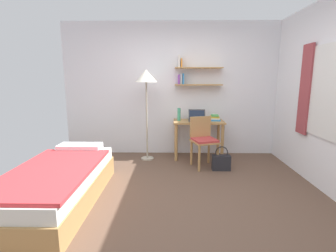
{
  "coord_description": "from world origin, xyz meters",
  "views": [
    {
      "loc": [
        -0.05,
        -3.0,
        1.52
      ],
      "look_at": [
        -0.11,
        0.51,
        0.85
      ],
      "focal_mm": 26.71,
      "sensor_mm": 36.0,
      "label": 1
    }
  ],
  "objects_px": {
    "water_bottle": "(179,114)",
    "handbag": "(221,162)",
    "bed": "(59,184)",
    "book_stack": "(215,118)",
    "laptop": "(197,118)",
    "standing_lamp": "(146,81)",
    "desk_chair": "(203,139)",
    "desk": "(198,129)"
  },
  "relations": [
    {
      "from": "water_bottle",
      "to": "handbag",
      "type": "height_order",
      "value": "water_bottle"
    },
    {
      "from": "desk_chair",
      "to": "laptop",
      "type": "height_order",
      "value": "laptop"
    },
    {
      "from": "bed",
      "to": "laptop",
      "type": "distance_m",
      "value": 2.67
    },
    {
      "from": "desk",
      "to": "book_stack",
      "type": "xyz_separation_m",
      "value": [
        0.31,
        0.04,
        0.2
      ]
    },
    {
      "from": "desk",
      "to": "book_stack",
      "type": "height_order",
      "value": "book_stack"
    },
    {
      "from": "desk_chair",
      "to": "laptop",
      "type": "xyz_separation_m",
      "value": [
        -0.07,
        0.48,
        0.29
      ]
    },
    {
      "from": "desk_chair",
      "to": "laptop",
      "type": "relative_size",
      "value": 2.67
    },
    {
      "from": "water_bottle",
      "to": "desk",
      "type": "bearing_deg",
      "value": -3.64
    },
    {
      "from": "desk",
      "to": "standing_lamp",
      "type": "distance_m",
      "value": 1.34
    },
    {
      "from": "bed",
      "to": "desk_chair",
      "type": "height_order",
      "value": "desk_chair"
    },
    {
      "from": "desk_chair",
      "to": "standing_lamp",
      "type": "bearing_deg",
      "value": 160.26
    },
    {
      "from": "desk",
      "to": "laptop",
      "type": "height_order",
      "value": "laptop"
    },
    {
      "from": "desk",
      "to": "standing_lamp",
      "type": "xyz_separation_m",
      "value": [
        -0.98,
        -0.12,
        0.9
      ]
    },
    {
      "from": "bed",
      "to": "laptop",
      "type": "bearing_deg",
      "value": 44.37
    },
    {
      "from": "desk",
      "to": "handbag",
      "type": "xyz_separation_m",
      "value": [
        0.32,
        -0.68,
        -0.43
      ]
    },
    {
      "from": "standing_lamp",
      "to": "handbag",
      "type": "relative_size",
      "value": 4.07
    },
    {
      "from": "standing_lamp",
      "to": "book_stack",
      "type": "height_order",
      "value": "standing_lamp"
    },
    {
      "from": "bed",
      "to": "book_stack",
      "type": "distance_m",
      "value": 2.95
    },
    {
      "from": "bed",
      "to": "laptop",
      "type": "height_order",
      "value": "laptop"
    },
    {
      "from": "laptop",
      "to": "handbag",
      "type": "distance_m",
      "value": 1.0
    },
    {
      "from": "water_bottle",
      "to": "laptop",
      "type": "bearing_deg",
      "value": -4.09
    },
    {
      "from": "desk",
      "to": "water_bottle",
      "type": "bearing_deg",
      "value": 176.36
    },
    {
      "from": "bed",
      "to": "desk",
      "type": "relative_size",
      "value": 2.09
    },
    {
      "from": "book_stack",
      "to": "desk_chair",
      "type": "bearing_deg",
      "value": -117.87
    },
    {
      "from": "laptop",
      "to": "book_stack",
      "type": "relative_size",
      "value": 1.47
    },
    {
      "from": "desk_chair",
      "to": "standing_lamp",
      "type": "distance_m",
      "value": 1.46
    },
    {
      "from": "water_bottle",
      "to": "book_stack",
      "type": "bearing_deg",
      "value": 1.15
    },
    {
      "from": "book_stack",
      "to": "bed",
      "type": "bearing_deg",
      "value": -139.85
    },
    {
      "from": "desk",
      "to": "book_stack",
      "type": "relative_size",
      "value": 4.32
    },
    {
      "from": "water_bottle",
      "to": "handbag",
      "type": "xyz_separation_m",
      "value": [
        0.7,
        -0.71,
        -0.71
      ]
    },
    {
      "from": "laptop",
      "to": "water_bottle",
      "type": "bearing_deg",
      "value": 175.91
    },
    {
      "from": "bed",
      "to": "desk_chair",
      "type": "xyz_separation_m",
      "value": [
        1.94,
        1.35,
        0.25
      ]
    },
    {
      "from": "desk",
      "to": "handbag",
      "type": "distance_m",
      "value": 0.87
    },
    {
      "from": "laptop",
      "to": "handbag",
      "type": "relative_size",
      "value": 0.78
    },
    {
      "from": "water_bottle",
      "to": "bed",
      "type": "bearing_deg",
      "value": -129.49
    },
    {
      "from": "bed",
      "to": "handbag",
      "type": "xyz_separation_m",
      "value": [
        2.23,
        1.15,
        -0.1
      ]
    },
    {
      "from": "bed",
      "to": "water_bottle",
      "type": "xyz_separation_m",
      "value": [
        1.53,
        1.86,
        0.61
      ]
    },
    {
      "from": "desk",
      "to": "laptop",
      "type": "distance_m",
      "value": 0.21
    },
    {
      "from": "standing_lamp",
      "to": "handbag",
      "type": "height_order",
      "value": "standing_lamp"
    },
    {
      "from": "laptop",
      "to": "desk_chair",
      "type": "bearing_deg",
      "value": -81.8
    },
    {
      "from": "desk_chair",
      "to": "water_bottle",
      "type": "distance_m",
      "value": 0.74
    },
    {
      "from": "handbag",
      "to": "book_stack",
      "type": "bearing_deg",
      "value": 90.87
    }
  ]
}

